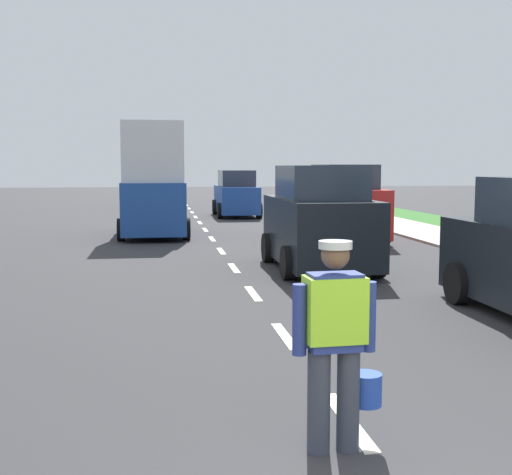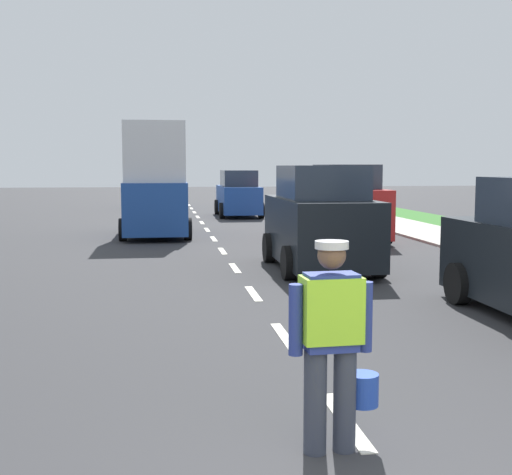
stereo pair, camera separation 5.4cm
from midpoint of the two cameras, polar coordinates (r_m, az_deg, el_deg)
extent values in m
plane|color=#333335|center=(24.05, -4.41, 0.70)|extent=(96.00, 96.00, 0.00)
cube|color=silver|center=(6.24, 7.51, -15.00)|extent=(0.14, 1.40, 0.01)
cube|color=silver|center=(9.02, 2.28, -8.29)|extent=(0.14, 1.40, 0.01)
cube|color=silver|center=(11.92, -0.37, -4.75)|extent=(0.14, 1.40, 0.01)
cube|color=silver|center=(14.85, -1.97, -2.60)|extent=(0.14, 1.40, 0.01)
cube|color=silver|center=(17.81, -3.03, -1.16)|extent=(0.14, 1.40, 0.01)
cube|color=silver|center=(20.78, -3.79, -0.12)|extent=(0.14, 1.40, 0.01)
cube|color=silver|center=(23.75, -4.36, 0.65)|extent=(0.14, 1.40, 0.01)
cube|color=silver|center=(26.74, -4.81, 1.25)|extent=(0.14, 1.40, 0.01)
cube|color=silver|center=(29.72, -5.16, 1.73)|extent=(0.14, 1.40, 0.01)
cube|color=silver|center=(32.71, -5.45, 2.12)|extent=(0.14, 1.40, 0.01)
cube|color=silver|center=(35.70, -5.69, 2.45)|extent=(0.14, 1.40, 0.01)
cube|color=silver|center=(38.69, -5.89, 2.72)|extent=(0.14, 1.40, 0.01)
cube|color=silver|center=(41.68, -6.07, 2.96)|extent=(0.14, 1.40, 0.01)
cube|color=silver|center=(44.68, -6.22, 3.16)|extent=(0.14, 1.40, 0.01)
cube|color=silver|center=(47.67, -6.35, 3.34)|extent=(0.14, 1.40, 0.01)
cube|color=silver|center=(50.67, -6.47, 3.50)|extent=(0.14, 1.40, 0.01)
cylinder|color=#383D4C|center=(5.45, 5.01, -13.61)|extent=(0.18, 0.18, 0.82)
cylinder|color=#383D4C|center=(5.51, 7.47, -13.38)|extent=(0.18, 0.18, 0.82)
cube|color=navy|center=(5.28, 6.34, -6.22)|extent=(0.41, 0.26, 0.60)
cube|color=#A5EA33|center=(5.28, 6.34, -6.01)|extent=(0.47, 0.30, 0.51)
cylinder|color=navy|center=(5.22, 3.38, -6.92)|extent=(0.11, 0.11, 0.55)
cylinder|color=navy|center=(5.39, 9.19, -6.58)|extent=(0.11, 0.11, 0.55)
sphere|color=brown|center=(5.21, 6.39, -1.49)|extent=(0.22, 0.22, 0.22)
cylinder|color=silver|center=(5.20, 6.40, -0.61)|extent=(0.26, 0.26, 0.06)
cylinder|color=#2347B7|center=(5.65, 8.91, -12.50)|extent=(0.26, 0.26, 0.26)
cube|color=#1E4799|center=(21.91, -8.66, 2.65)|extent=(1.90, 4.60, 1.56)
cube|color=#2D3847|center=(22.68, -8.69, 5.62)|extent=(1.67, 1.61, 0.70)
cube|color=silver|center=(21.07, -8.74, 7.08)|extent=(1.81, 2.53, 1.80)
cylinder|color=black|center=(20.55, -5.95, 0.73)|extent=(0.22, 0.68, 0.68)
cylinder|color=black|center=(20.56, -11.36, 0.64)|extent=(0.22, 0.68, 0.68)
cylinder|color=black|center=(23.39, -6.24, 1.37)|extent=(0.22, 0.68, 0.68)
cylinder|color=black|center=(23.40, -10.99, 1.30)|extent=(0.22, 0.68, 0.68)
cylinder|color=black|center=(11.47, 16.49, -3.72)|extent=(0.22, 0.68, 0.68)
cube|color=#1E4799|center=(30.07, -1.73, 3.24)|extent=(1.63, 4.12, 1.16)
cube|color=#2D3847|center=(29.94, -1.71, 5.00)|extent=(1.43, 2.27, 0.70)
cylinder|color=black|center=(31.28, -3.52, 2.57)|extent=(0.22, 0.68, 0.68)
cylinder|color=black|center=(31.46, -0.48, 2.60)|extent=(0.22, 0.68, 0.68)
cylinder|color=black|center=(28.74, -3.09, 2.27)|extent=(0.22, 0.68, 0.68)
cylinder|color=black|center=(28.94, 0.21, 2.30)|extent=(0.22, 0.68, 0.68)
cube|color=black|center=(14.67, 5.21, 0.65)|extent=(1.79, 3.98, 1.36)
cube|color=#2D3847|center=(14.51, 5.35, 4.67)|extent=(1.58, 2.19, 0.70)
cylinder|color=black|center=(15.75, 0.90, -0.87)|extent=(0.22, 0.68, 0.68)
cylinder|color=black|center=(16.14, 7.34, -0.75)|extent=(0.22, 0.68, 0.68)
cylinder|color=black|center=(13.34, 2.59, -2.13)|extent=(0.22, 0.68, 0.68)
cylinder|color=black|center=(13.80, 10.09, -1.95)|extent=(0.22, 0.68, 0.68)
cube|color=red|center=(20.54, 7.23, 2.21)|extent=(1.69, 4.27, 1.39)
cube|color=#2D3847|center=(20.40, 7.35, 5.12)|extent=(1.49, 2.35, 0.70)
cylinder|color=black|center=(21.66, 4.08, 1.02)|extent=(0.22, 0.68, 0.68)
cylinder|color=black|center=(22.09, 8.46, 1.06)|extent=(0.22, 0.68, 0.68)
cylinder|color=black|center=(19.09, 5.77, 0.32)|extent=(0.22, 0.68, 0.68)
cylinder|color=black|center=(19.58, 10.68, 0.39)|extent=(0.22, 0.68, 0.68)
cube|color=#1E4799|center=(36.55, -8.45, 3.85)|extent=(1.68, 3.85, 1.38)
cube|color=#2D3847|center=(36.62, -8.47, 5.48)|extent=(1.48, 2.12, 0.70)
cylinder|color=black|center=(35.39, -7.05, 2.94)|extent=(0.22, 0.68, 0.68)
cylinder|color=black|center=(35.39, -9.83, 2.90)|extent=(0.22, 0.68, 0.68)
cylinder|color=black|center=(37.77, -7.13, 3.14)|extent=(0.22, 0.68, 0.68)
cylinder|color=black|center=(37.77, -9.74, 3.10)|extent=(0.22, 0.68, 0.68)
camera|label=1|loc=(0.03, -90.14, -0.02)|focal=47.56mm
camera|label=2|loc=(0.03, 89.86, 0.02)|focal=47.56mm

